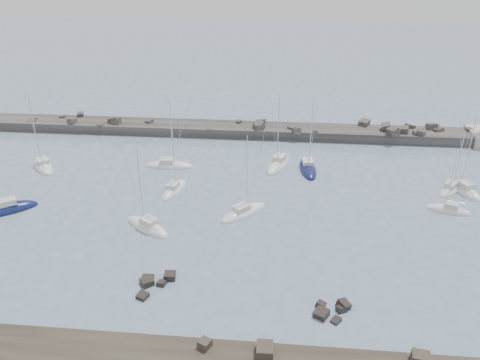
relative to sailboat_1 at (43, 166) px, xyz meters
name	(u,v)px	position (x,y,z in m)	size (l,w,h in m)	color
ground	(209,243)	(31.16, -19.71, -0.14)	(400.00, 400.00, 0.00)	slate
rock_cluster_near	(154,283)	(26.35, -27.98, -0.14)	(3.91, 4.94, 1.55)	black
rock_cluster_far	(331,311)	(45.26, -30.74, 0.00)	(4.13, 3.56, 1.45)	black
breakwater	(203,132)	(24.05, 18.28, 0.14)	(115.00, 7.68, 4.82)	#2F2C2A
sailboat_1	(43,166)	(0.00, 0.00, 0.00)	(7.22, 8.14, 13.21)	silver
sailboat_2	(5,211)	(1.76, -14.76, 0.02)	(8.65, 7.30, 13.96)	#101643
sailboat_3	(174,190)	(23.82, -6.40, -0.01)	(3.80, 7.33, 11.17)	silver
sailboat_4	(170,166)	(21.14, 2.01, -0.01)	(8.17, 2.81, 12.73)	silver
sailboat_5	(148,227)	(22.65, -17.10, 0.01)	(7.61, 6.21, 12.18)	silver
sailboat_6	(278,165)	(39.25, 4.06, 0.02)	(5.35, 8.86, 13.55)	silver
sailboat_7	(243,213)	(34.77, -12.26, -0.01)	(7.14, 7.30, 12.33)	silver
sailboat_8	(308,169)	(44.11, 2.98, 0.00)	(3.44, 8.55, 13.20)	#101643
sailboat_9	(448,211)	(63.11, -8.87, 0.00)	(6.28, 3.55, 9.69)	silver
sailboat_10	(463,190)	(67.10, -2.47, 0.01)	(5.13, 7.98, 12.29)	silver
sailboat_12	(451,190)	(65.29, -2.58, 0.00)	(5.78, 6.20, 10.47)	silver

